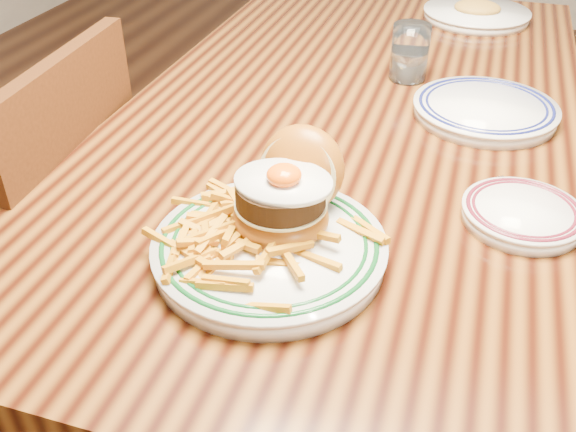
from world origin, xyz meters
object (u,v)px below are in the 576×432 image
(table, at_px, (352,146))
(main_plate, at_px, (275,227))
(side_plate, at_px, (523,213))
(chair_left, at_px, (44,253))

(table, distance_m, main_plate, 0.49)
(main_plate, bearing_deg, side_plate, 34.24)
(chair_left, height_order, side_plate, chair_left)
(chair_left, relative_size, main_plate, 2.82)
(table, xyz_separation_m, chair_left, (-0.55, -0.30, -0.18))
(table, height_order, main_plate, main_plate)
(chair_left, distance_m, side_plate, 0.91)
(table, height_order, side_plate, side_plate)
(chair_left, xyz_separation_m, side_plate, (0.87, -0.01, 0.28))
(chair_left, distance_m, main_plate, 0.66)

